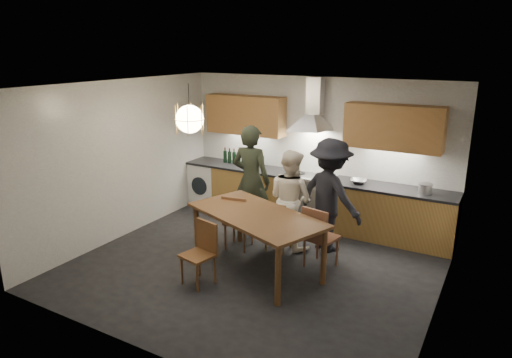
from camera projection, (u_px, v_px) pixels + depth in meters
The scene contains 17 objects.
ground at pixel (254, 266), 6.69m from camera, with size 5.00×5.00×0.00m, color black.
room_shell at pixel (254, 152), 6.21m from camera, with size 5.02×4.52×2.61m.
counter_run at pixel (309, 200), 8.18m from camera, with size 5.00×0.62×0.90m.
range_stove at pixel (308, 200), 8.19m from camera, with size 0.90×0.60×0.92m.
wall_fixtures at pixel (313, 120), 7.89m from camera, with size 4.30×0.54×1.10m.
pendant_lamp at pixel (190, 119), 6.49m from camera, with size 0.43×0.43×0.70m.
dining_table at pixel (256, 220), 6.40m from camera, with size 2.24×1.65×0.85m.
chair_back_left at pixel (237, 219), 7.11m from camera, with size 0.46×0.46×0.89m.
chair_back_mid at pixel (277, 224), 7.04m from camera, with size 0.39×0.39×0.81m.
chair_back_right at pixel (318, 234), 6.48m from camera, with size 0.50×0.50×0.93m.
chair_front at pixel (202, 248), 6.12m from camera, with size 0.46×0.46×0.86m.
person_left at pixel (251, 181), 7.63m from camera, with size 0.68×0.45×1.88m, color black.
person_mid at pixel (290, 199), 7.17m from camera, with size 0.77×0.60×1.58m, color white.
person_right at pixel (330, 195), 7.03m from camera, with size 1.15×0.66×1.78m, color black.
mixing_bowl at pixel (358, 181), 7.61m from camera, with size 0.27×0.27×0.07m, color #B4B3B7.
stock_pot at pixel (425, 189), 7.09m from camera, with size 0.21×0.21×0.14m, color #B4B4B8.
wine_bottles at pixel (243, 158), 8.75m from camera, with size 0.91×0.07×0.29m.
Camera 1 is at (3.02, -5.26, 3.09)m, focal length 32.00 mm.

